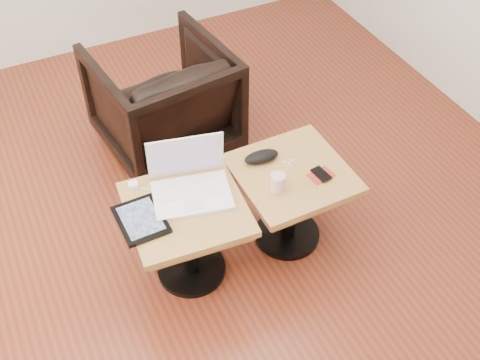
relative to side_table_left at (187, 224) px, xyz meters
name	(u,v)px	position (x,y,z in m)	size (l,w,h in m)	color
room_shell	(144,45)	(-0.09, 0.03, 0.99)	(4.52, 4.52, 2.71)	#602110
side_table_left	(187,224)	(0.00, 0.00, 0.00)	(0.58, 0.58, 0.48)	black
side_table_right	(291,189)	(0.55, -0.01, 0.00)	(0.54, 0.54, 0.48)	black
laptop	(190,182)	(0.06, 0.09, 0.17)	(0.41, 0.35, 0.26)	white
tablet	(141,220)	(-0.21, 0.01, 0.13)	(0.21, 0.26, 0.02)	black
charging_adapter	(133,185)	(-0.17, 0.22, 0.13)	(0.04, 0.04, 0.03)	white
glasses_case	(261,157)	(0.45, 0.12, 0.15)	(0.18, 0.08, 0.06)	black
striped_cup	(278,183)	(0.43, -0.09, 0.17)	(0.07, 0.07, 0.09)	#DC5E76
earbuds_tangle	(289,162)	(0.57, 0.05, 0.13)	(0.06, 0.04, 0.01)	white
phone_on_sleeve	(321,175)	(0.66, -0.10, 0.13)	(0.13, 0.11, 0.01)	maroon
armchair	(163,100)	(0.25, 0.98, -0.02)	(0.73, 0.75, 0.68)	black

